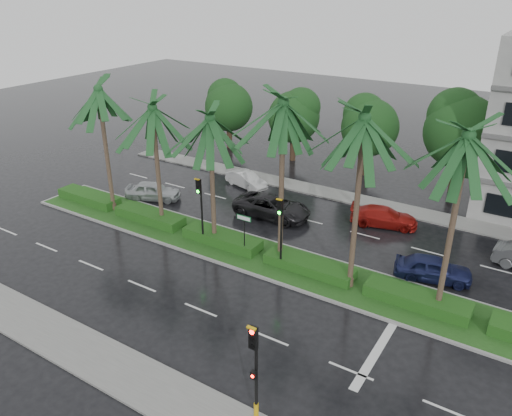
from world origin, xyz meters
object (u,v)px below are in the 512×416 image
Objects in this scene: signal_median_left at (200,201)px; car_red at (384,217)px; signal_near at (255,370)px; street_sign at (244,225)px; car_darkgrey at (272,207)px; car_white at (246,180)px; car_blue at (433,268)px; car_silver at (153,191)px.

signal_median_left reaches higher than car_red.
street_sign is at bearing 125.34° from signal_near.
signal_median_left is 1.68× the size of street_sign.
car_red is (7.00, 2.81, -0.11)m from car_darkgrey.
signal_median_left is at bearing -147.78° from car_white.
car_red is at bearing 94.66° from signal_near.
street_sign is at bearing 131.50° from car_red.
car_blue is at bearing -153.83° from car_red.
car_red reaches higher than car_white.
car_blue is (10.00, 3.52, -1.43)m from street_sign.
signal_median_left reaches higher than signal_near.
car_silver is at bearing 153.62° from signal_median_left.
signal_median_left is 13.71m from car_blue.
street_sign is at bearing -168.60° from car_darkgrey.
car_white is (4.50, 5.79, -0.08)m from car_silver.
signal_median_left reaches higher than street_sign.
signal_near is 13.93m from signal_median_left.
car_silver is (-10.50, 3.54, -1.43)m from street_sign.
car_silver is at bearing 75.00° from car_blue.
car_silver is 0.75× the size of car_darkgrey.
signal_near reaches higher than car_darkgrey.
car_white is at bearing 107.50° from signal_median_left.
car_darkgrey is 1.32× the size of car_blue.
car_silver is (-7.50, 3.72, -2.31)m from signal_median_left.
signal_near is 23.27m from car_white.
car_white is at bearing 70.34° from car_red.
signal_median_left reaches higher than car_blue.
car_blue reaches higher than car_silver.
street_sign is at bearing 3.47° from signal_median_left.
car_white is at bearing 122.74° from street_sign.
car_darkgrey is (9.00, 2.19, 0.06)m from car_silver.
car_darkgrey reaches higher than car_blue.
car_silver is 16.76m from car_red.
car_white is at bearing 55.09° from car_blue.
car_darkgrey is at bearing 64.19° from car_blue.
car_white is 11.53m from car_red.
car_red is (8.50, 8.72, -2.36)m from signal_median_left.
signal_median_left is at bearing -176.53° from street_sign.
street_sign reaches higher than car_darkgrey.
signal_median_left is at bearing 162.48° from car_darkgrey.
car_darkgrey is 11.71m from car_blue.
signal_near is 0.99× the size of car_red.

